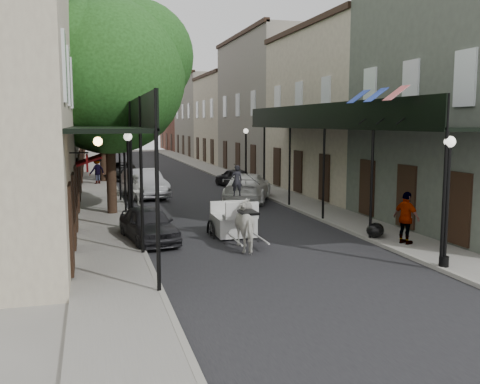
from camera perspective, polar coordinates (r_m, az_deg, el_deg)
ground at (r=16.25m, az=4.73°, el=-7.57°), size 140.00×140.00×0.00m
road at (r=35.38m, az=-6.68°, el=0.55°), size 8.00×90.00×0.01m
sidewalk_left at (r=34.95m, az=-14.80°, el=0.36°), size 2.20×90.00×0.12m
sidewalk_right at (r=36.50m, az=1.10°, el=0.89°), size 2.20×90.00×0.12m
building_row_left at (r=44.81m, az=-19.92°, el=8.31°), size 5.00×80.00×10.50m
building_row_right at (r=46.89m, az=1.78°, el=8.69°), size 5.00×80.00×10.50m
gallery_left at (r=21.69m, az=-13.92°, el=6.81°), size 2.20×18.05×4.88m
gallery_right at (r=24.01m, az=9.75°, el=6.96°), size 2.20×18.05×4.88m
tree_near at (r=25.02m, az=-12.97°, el=12.48°), size 7.31×6.80×9.63m
tree_far at (r=38.93m, az=-14.08°, el=9.60°), size 6.45×6.00×8.61m
lamppost_right_near at (r=16.08m, az=21.21°, el=-0.76°), size 0.32×0.32×3.71m
lamppost_left at (r=20.86m, az=-11.76°, el=1.35°), size 0.32×0.32×3.71m
lamppost_right_far at (r=34.15m, az=0.63°, el=3.80°), size 0.32×0.32×3.71m
horse at (r=17.77m, az=0.98°, el=-3.57°), size 0.90×1.94×1.62m
carriage at (r=20.14m, az=-1.00°, el=-1.57°), size 1.72×2.42×2.72m
pedestrian_walking at (r=27.45m, az=-10.96°, el=0.18°), size 0.80×0.63×1.61m
pedestrian_sidewalk_left at (r=37.22m, az=-15.02°, el=2.26°), size 1.34×1.22×1.81m
pedestrian_sidewalk_right at (r=18.86m, az=17.32°, el=-2.65°), size 0.73×1.13×1.78m
car_left_near at (r=19.13m, az=-9.72°, el=-3.43°), size 2.09×3.92×1.27m
car_left_mid at (r=30.70m, az=-10.20°, el=0.92°), size 2.49×5.02×1.58m
car_left_far at (r=40.81m, az=-13.02°, el=2.24°), size 3.25×5.13×1.32m
car_right_near at (r=28.66m, az=0.82°, el=0.51°), size 4.09×5.63×1.52m
car_right_far at (r=35.10m, az=-0.62°, el=1.55°), size 2.09×3.84×1.24m
trash_bags at (r=19.91m, az=14.26°, el=-3.92°), size 0.88×1.03×0.53m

